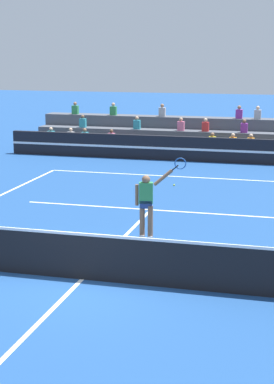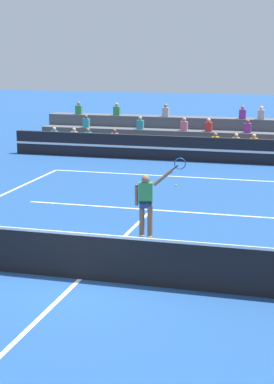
{
  "view_description": "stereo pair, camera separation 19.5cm",
  "coord_description": "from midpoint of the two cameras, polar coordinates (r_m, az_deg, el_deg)",
  "views": [
    {
      "loc": [
        4.57,
        -12.52,
        4.93
      ],
      "look_at": [
        0.18,
        4.04,
        1.1
      ],
      "focal_mm": 60.0,
      "sensor_mm": 36.0,
      "label": 1
    },
    {
      "loc": [
        4.76,
        -12.47,
        4.93
      ],
      "look_at": [
        0.18,
        4.04,
        1.1
      ],
      "focal_mm": 60.0,
      "sensor_mm": 36.0,
      "label": 2
    }
  ],
  "objects": [
    {
      "name": "ground_plane",
      "position": [
        14.22,
        -5.31,
        -7.74
      ],
      "size": [
        120.0,
        120.0,
        0.0
      ],
      "primitive_type": "plane",
      "color": "navy"
    },
    {
      "name": "court_lines",
      "position": [
        14.22,
        -5.31,
        -7.73
      ],
      "size": [
        11.1,
        23.9,
        0.01
      ],
      "color": "white",
      "rests_on": "ground"
    },
    {
      "name": "tennis_net",
      "position": [
        14.04,
        -5.35,
        -5.66
      ],
      "size": [
        12.0,
        0.1,
        1.1
      ],
      "color": "#2D6B38",
      "rests_on": "ground"
    },
    {
      "name": "sponsor_banner_wall",
      "position": [
        28.8,
        5.37,
        3.8
      ],
      "size": [
        18.0,
        0.26,
        1.1
      ],
      "color": "black",
      "rests_on": "ground"
    },
    {
      "name": "bleacher_stand",
      "position": [
        31.26,
        6.17,
        4.67
      ],
      "size": [
        17.01,
        2.85,
        2.28
      ],
      "color": "#4C515B",
      "rests_on": "ground"
    },
    {
      "name": "tennis_player",
      "position": [
        16.87,
        0.59,
        -0.95
      ],
      "size": [
        1.37,
        0.36,
        2.25
      ],
      "color": "brown",
      "rests_on": "ground"
    },
    {
      "name": "tennis_ball",
      "position": [
        23.62,
        3.08,
        0.62
      ],
      "size": [
        0.07,
        0.07,
        0.07
      ],
      "primitive_type": "sphere",
      "color": "#C6DB33",
      "rests_on": "ground"
    }
  ]
}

